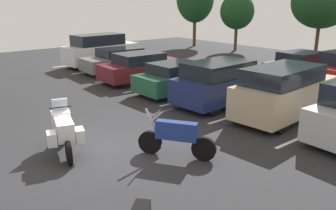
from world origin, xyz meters
TOP-DOWN VIEW (x-y plane):
  - ground at (0.00, 0.00)m, footprint 44.00×44.00m
  - motorcycle_touring at (-0.44, -0.90)m, footprint 2.09×1.13m
  - motorcycle_third at (1.81, 1.30)m, footprint 1.90×1.30m
  - parking_stripes at (-2.23, 6.44)m, footprint 21.99×5.06m
  - car_white at (-11.89, 6.66)m, footprint 2.04×4.92m
  - car_grey at (-9.21, 6.57)m, footprint 2.11×4.81m
  - car_maroon at (-6.45, 6.06)m, footprint 2.04×4.59m
  - car_green at (-3.45, 6.11)m, footprint 1.92×4.55m
  - car_navy at (-0.92, 6.09)m, footprint 2.10×4.46m
  - car_tan at (1.74, 6.51)m, footprint 2.07×4.64m
  - car_far_charcoal at (-1.64, 13.31)m, footprint 2.01×4.66m
  - tree_left at (-4.56, 20.15)m, footprint 4.11×4.11m
  - tree_far_left at (-10.93, 18.78)m, footprint 2.75×2.75m

SIDE VIEW (x-z plane):
  - ground at x=0.00m, z-range -0.10..0.00m
  - parking_stripes at x=-2.23m, z-range 0.00..0.01m
  - motorcycle_third at x=1.81m, z-range -0.07..1.26m
  - motorcycle_touring at x=-0.44m, z-range -0.04..1.39m
  - car_green at x=-3.45m, z-range -0.02..1.39m
  - car_grey at x=-9.21m, z-range -0.01..1.40m
  - car_far_charcoal at x=-1.64m, z-range -0.01..1.41m
  - car_maroon at x=-6.45m, z-range -0.01..1.48m
  - car_navy at x=-0.92m, z-range 0.00..1.79m
  - car_tan at x=1.74m, z-range 0.01..1.93m
  - car_white at x=-11.89m, z-range -0.01..1.99m
  - tree_far_left at x=-10.93m, z-range 0.85..5.46m
  - tree_left at x=-4.56m, z-range 1.05..6.81m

